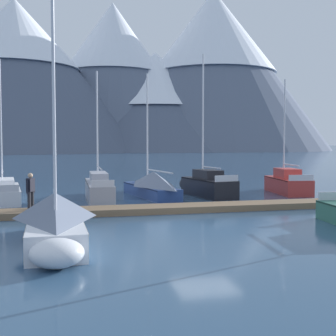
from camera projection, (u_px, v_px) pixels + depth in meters
The scene contains 14 objects.
ground_plane at pixel (205, 226), 18.08m from camera, with size 700.00×700.00×0.00m, color #2D4C6B.
mountain_shoulder_ridge at pixel (15, 71), 159.77m from camera, with size 94.40×94.40×54.05m.
mountain_east_summit at pixel (113, 73), 181.99m from camera, with size 78.57×78.57×59.24m.
mountain_rear_spur at pixel (155, 98), 180.10m from camera, with size 85.76×85.76×38.79m.
mountain_north_horn at pixel (213, 66), 188.38m from camera, with size 95.33×95.33×66.06m.
dock at pixel (178, 208), 21.94m from camera, with size 21.29×2.01×0.30m.
sailboat_nearest_berth at pixel (2, 191), 26.16m from camera, with size 2.45×7.14×8.18m.
sailboat_second_berth at pixel (55, 221), 14.76m from camera, with size 2.00×6.41×8.64m.
sailboat_mid_dock_port at pixel (98, 188), 26.26m from camera, with size 1.55×7.53×7.51m.
sailboat_mid_dock_starboard at pixel (151, 184), 27.74m from camera, with size 2.59×7.39×7.60m.
sailboat_far_berth at pixel (204, 185), 28.46m from camera, with size 2.44×5.88×8.88m.
sailboat_end_of_dock at pixel (286, 183), 29.97m from camera, with size 2.38×5.54×7.53m.
person_on_dock at pixel (31, 189), 20.14m from camera, with size 0.38×0.52×1.69m.
mooring_buoy_channel_marker at pixel (78, 224), 17.50m from camera, with size 0.36×0.36×0.44m.
Camera 1 is at (-5.88, -16.99, 3.38)m, focal length 48.22 mm.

